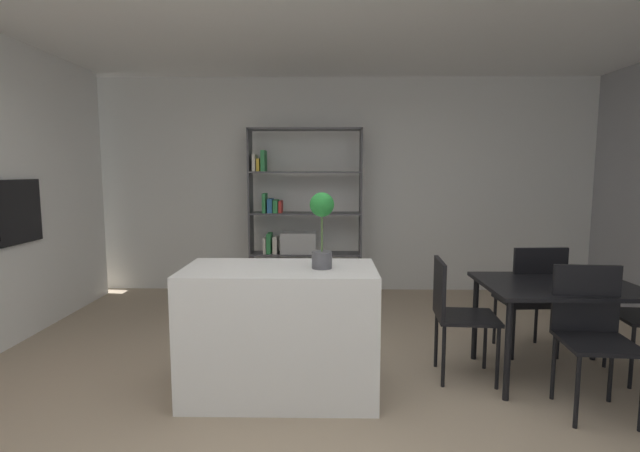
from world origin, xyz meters
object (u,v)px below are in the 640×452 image
object	(u,v)px
potted_plant_on_island	(322,223)
dining_table	(558,294)
kitchen_island	(280,331)
dining_chair_near	(591,325)
built_in_oven	(19,211)
dining_chair_island_side	(454,307)
dining_chair_far	(533,292)
open_bookshelf	(295,224)

from	to	relation	value
potted_plant_on_island	dining_table	distance (m)	1.87
kitchen_island	dining_table	world-z (taller)	kitchen_island
potted_plant_on_island	kitchen_island	bearing A→B (deg)	175.32
potted_plant_on_island	dining_chair_near	bearing A→B (deg)	-4.35
built_in_oven	kitchen_island	xyz separation A→B (m)	(2.47, -1.03, -0.75)
dining_chair_near	dining_chair_island_side	distance (m)	0.90
dining_table	dining_chair_far	bearing A→B (deg)	89.19
potted_plant_on_island	dining_chair_island_side	size ratio (longest dim) A/B	0.57
open_bookshelf	dining_chair_near	world-z (taller)	open_bookshelf
open_bookshelf	dining_chair_near	size ratio (longest dim) A/B	2.21
dining_table	dining_chair_far	size ratio (longest dim) A/B	1.17
dining_chair_island_side	potted_plant_on_island	bearing A→B (deg)	111.93
dining_chair_far	kitchen_island	bearing A→B (deg)	15.67
potted_plant_on_island	dining_chair_far	bearing A→B (deg)	22.61
open_bookshelf	dining_chair_island_side	bearing A→B (deg)	-59.98
dining_table	kitchen_island	bearing A→B (deg)	-172.26
dining_table	dining_chair_far	world-z (taller)	dining_chair_far
built_in_oven	dining_chair_island_side	distance (m)	3.88
built_in_oven	dining_table	bearing A→B (deg)	-9.44
potted_plant_on_island	open_bookshelf	size ratio (longest dim) A/B	0.25
dining_table	dining_chair_island_side	bearing A→B (deg)	179.44
open_bookshelf	dining_chair_far	distance (m)	2.90
dining_table	dining_chair_near	xyz separation A→B (m)	(0.01, -0.44, -0.09)
kitchen_island	dining_chair_island_side	xyz separation A→B (m)	(1.28, 0.29, 0.09)
built_in_oven	kitchen_island	world-z (taller)	built_in_oven
dining_chair_near	open_bookshelf	bearing A→B (deg)	132.35
dining_chair_far	dining_chair_island_side	distance (m)	0.89
potted_plant_on_island	open_bookshelf	bearing A→B (deg)	97.86
dining_chair_far	built_in_oven	bearing A→B (deg)	-7.44
dining_chair_island_side	dining_chair_far	bearing A→B (deg)	-56.73
dining_chair_near	dining_chair_island_side	xyz separation A→B (m)	(-0.78, 0.44, -0.02)
open_bookshelf	dining_chair_far	world-z (taller)	open_bookshelf
potted_plant_on_island	dining_chair_island_side	world-z (taller)	potted_plant_on_island
built_in_oven	dining_chair_island_side	xyz separation A→B (m)	(3.75, -0.74, -0.66)
dining_table	dining_chair_near	world-z (taller)	dining_chair_near
built_in_oven	potted_plant_on_island	xyz separation A→B (m)	(2.76, -1.05, 0.02)
built_in_oven	dining_chair_near	world-z (taller)	built_in_oven
potted_plant_on_island	dining_chair_far	size ratio (longest dim) A/B	0.55
potted_plant_on_island	open_bookshelf	world-z (taller)	open_bookshelf
built_in_oven	potted_plant_on_island	size ratio (longest dim) A/B	1.13
built_in_oven	dining_chair_near	distance (m)	4.73
kitchen_island	potted_plant_on_island	world-z (taller)	potted_plant_on_island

